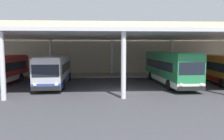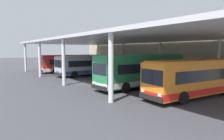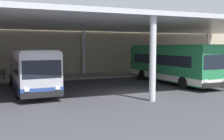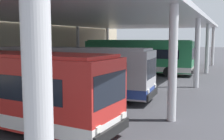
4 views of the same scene
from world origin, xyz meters
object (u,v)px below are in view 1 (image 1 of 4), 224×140
at_px(bus_second_bay, 55,70).
at_px(bus_middle_bay, 169,68).
at_px(trash_bin, 67,71).
at_px(banner_sign, 175,62).
at_px(bench_waiting, 47,72).
at_px(bus_far_bay, 220,69).

distance_m(bus_second_bay, bus_middle_bay, 12.55).
height_order(trash_bin, banner_sign, banner_sign).
bearing_deg(trash_bin, bench_waiting, 179.53).
bearing_deg(bus_middle_bay, bus_far_bay, 5.05).
bearing_deg(bus_far_bay, trash_bin, 159.03).
height_order(bus_middle_bay, trash_bin, bus_middle_bay).
relative_size(bus_middle_bay, bench_waiting, 6.33).
xyz_separation_m(bus_second_bay, trash_bin, (0.08, 7.38, -0.98)).
bearing_deg(bench_waiting, trash_bin, -0.47).
relative_size(bus_second_bay, bus_middle_bay, 0.93).
relative_size(bus_second_bay, bench_waiting, 5.91).
bearing_deg(bench_waiting, bus_second_bay, -69.57).
distance_m(bus_second_bay, banner_sign, 16.95).
bearing_deg(bus_second_bay, bus_far_bay, 0.75).
distance_m(bus_middle_bay, banner_sign, 7.49).
bearing_deg(banner_sign, bus_second_bay, -157.37).
xyz_separation_m(bus_middle_bay, banner_sign, (3.10, 6.82, 0.14)).
height_order(bus_middle_bay, bench_waiting, bus_middle_bay).
bearing_deg(banner_sign, bench_waiting, 177.27).
distance_m(bus_middle_bay, bus_far_bay, 6.17).
bearing_deg(bus_second_bay, bus_middle_bay, -1.35).
xyz_separation_m(bus_middle_bay, trash_bin, (-12.47, 7.67, -1.16)).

